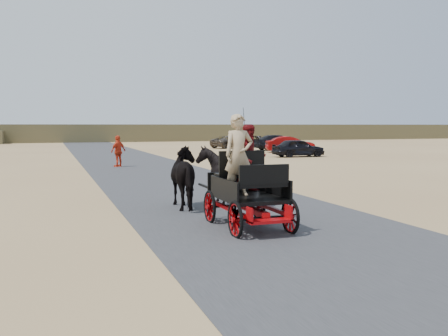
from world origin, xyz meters
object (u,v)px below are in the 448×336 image
object	(u,v)px
carriage	(248,211)
horse_right	(226,176)
horse_left	(188,177)
car_a	(298,148)
car_b	(290,144)
car_c	(279,143)
pedestrian	(118,151)
car_d	(232,142)

from	to	relation	value
carriage	horse_right	world-z (taller)	horse_right
horse_left	carriage	bearing A→B (deg)	100.39
carriage	car_a	bearing A→B (deg)	59.68
horse_left	car_b	world-z (taller)	horse_left
carriage	horse_left	distance (m)	3.09
carriage	car_b	size ratio (longest dim) A/B	0.59
horse_right	car_c	size ratio (longest dim) A/B	0.36
pedestrian	car_a	world-z (taller)	pedestrian
horse_right	car_d	xyz separation A→B (m)	(12.59, 33.60, -0.24)
carriage	car_c	world-z (taller)	car_c
horse_right	pedestrian	distance (m)	14.46
horse_left	car_d	xyz separation A→B (m)	(13.69, 33.60, -0.24)
carriage	horse_right	bearing A→B (deg)	79.61
carriage	car_c	bearing A→B (deg)	63.26
car_b	horse_right	bearing A→B (deg)	165.42
pedestrian	car_b	world-z (taller)	pedestrian
horse_right	car_d	distance (m)	35.88
car_b	car_c	bearing A→B (deg)	4.68
horse_left	car_b	distance (m)	28.98
pedestrian	car_d	size ratio (longest dim) A/B	0.39
carriage	horse_right	size ratio (longest dim) A/B	1.41
car_a	car_b	bearing A→B (deg)	-21.38
car_b	pedestrian	bearing A→B (deg)	138.82
pedestrian	car_a	xyz separation A→B (m)	(13.45, 4.60, -0.21)
car_a	car_d	xyz separation A→B (m)	(0.26, 14.59, -0.04)
pedestrian	car_d	xyz separation A→B (m)	(13.71, 19.18, -0.25)
carriage	car_a	world-z (taller)	car_a
car_c	carriage	bearing A→B (deg)	154.64
car_c	car_d	distance (m)	5.93
horse_right	pedestrian	size ratio (longest dim) A/B	0.98
horse_left	horse_right	size ratio (longest dim) A/B	1.18
car_b	carriage	bearing A→B (deg)	167.35
carriage	pedestrian	distance (m)	17.43
pedestrian	horse_right	bearing A→B (deg)	57.10
horse_left	car_b	size ratio (longest dim) A/B	0.49
car_a	car_c	bearing A→B (deg)	-17.41
carriage	car_a	xyz separation A→B (m)	(12.88, 22.01, 0.29)
horse_left	car_d	bearing A→B (deg)	-112.17
horse_right	car_a	world-z (taller)	horse_right
car_d	carriage	bearing A→B (deg)	142.39
car_b	car_a	bearing A→B (deg)	174.74
car_d	car_c	bearing A→B (deg)	-171.65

